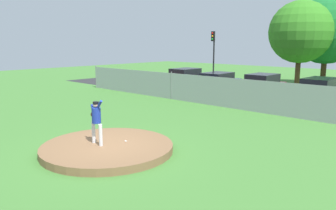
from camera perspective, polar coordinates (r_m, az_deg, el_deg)
name	(u,v)px	position (r m, az deg, el deg)	size (l,w,h in m)	color
ground_plane	(206,123)	(16.42, 6.64, -3.06)	(80.00, 80.00, 0.00)	#427A33
asphalt_strip	(281,101)	(23.68, 18.94, 0.67)	(44.00, 7.00, 0.01)	#2B2B2D
pitchers_mound	(108,148)	(12.24, -10.41, -7.30)	(4.74, 4.74, 0.27)	brown
pitcher_youth	(96,118)	(12.05, -12.30, -2.23)	(0.80, 0.32, 1.67)	silver
baseball	(126,141)	(12.34, -7.32, -6.24)	(0.07, 0.07, 0.07)	white
chainlink_fence	(248,95)	(19.55, 13.67, 1.65)	(30.01, 0.07, 1.93)	gray
parked_car_burgundy	(262,87)	(24.56, 15.95, 3.08)	(1.89, 4.06, 1.71)	maroon
parked_car_red	(185,79)	(28.48, 2.99, 4.49)	(1.98, 4.30, 1.74)	#A81919
parked_car_charcoal	(320,92)	(22.88, 24.74, 2.00)	(1.90, 4.59, 1.72)	#232328
parked_car_navy	(217,84)	(25.68, 8.45, 3.67)	(2.08, 4.48, 1.66)	#161E4C
traffic_cone_orange	(149,86)	(28.16, -3.25, 3.27)	(0.40, 0.40, 0.55)	orange
traffic_light_near	(213,49)	(31.53, 7.84, 9.65)	(0.28, 0.46, 4.95)	black
tree_broad_left	(300,32)	(30.39, 21.92, 11.62)	(5.22, 5.22, 7.40)	#4C331E
tree_bushy_near	(327,30)	(32.89, 25.77, 11.55)	(5.92, 5.92, 7.95)	#4C331E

